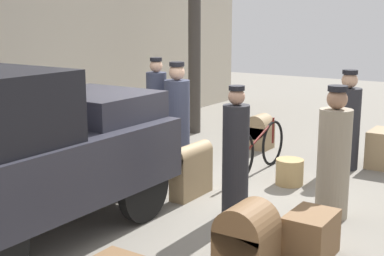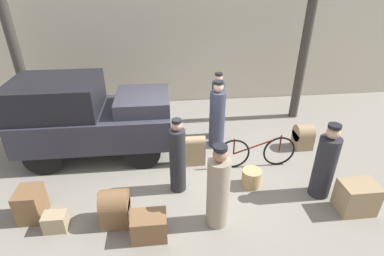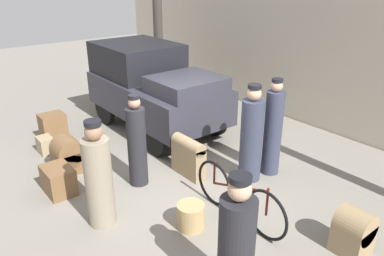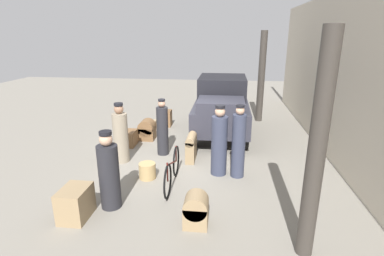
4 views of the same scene
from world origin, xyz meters
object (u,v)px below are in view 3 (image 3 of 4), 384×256
object	(u,v)px
porter_with_bicycle	(137,144)
trunk_large_brown	(53,127)
porter_carrying_trunk	(273,131)
truck	(152,85)
conductor_in_dark_uniform	(251,137)
trunk_barrel_dark	(68,155)
trunk_umber_medium	(59,180)
trunk_wicker_pale	(188,155)
porter_lifting_near_truck	(99,179)
wicker_basket	(191,216)
suitcase_small_leather	(46,145)
porter_standing_middle	(236,246)
suitcase_tan_flat	(354,231)
bicycle	(238,197)

from	to	relation	value
porter_with_bicycle	trunk_large_brown	size ratio (longest dim) A/B	2.66
porter_with_bicycle	porter_carrying_trunk	size ratio (longest dim) A/B	0.91
porter_with_bicycle	truck	bearing A→B (deg)	140.90
conductor_in_dark_uniform	trunk_barrel_dark	world-z (taller)	conductor_in_dark_uniform
trunk_umber_medium	trunk_wicker_pale	xyz separation A→B (m)	(0.90, 2.08, 0.16)
truck	porter_lifting_near_truck	world-z (taller)	truck
porter_lifting_near_truck	porter_carrying_trunk	size ratio (longest dim) A/B	0.91
wicker_basket	truck	bearing A→B (deg)	154.63
wicker_basket	trunk_barrel_dark	bearing A→B (deg)	-165.00
suitcase_small_leather	trunk_barrel_dark	bearing A→B (deg)	4.69
trunk_umber_medium	trunk_large_brown	size ratio (longest dim) A/B	0.98
truck	conductor_in_dark_uniform	distance (m)	3.12
porter_lifting_near_truck	trunk_umber_medium	world-z (taller)	porter_lifting_near_truck
porter_carrying_trunk	trunk_large_brown	xyz separation A→B (m)	(-3.93, -2.64, -0.53)
conductor_in_dark_uniform	trunk_barrel_dark	size ratio (longest dim) A/B	2.61
truck	suitcase_small_leather	xyz separation A→B (m)	(-0.23, -2.51, -0.88)
suitcase_small_leather	porter_with_bicycle	bearing A→B (deg)	21.47
porter_standing_middle	suitcase_tan_flat	size ratio (longest dim) A/B	2.49
trunk_barrel_dark	trunk_wicker_pale	world-z (taller)	trunk_wicker_pale
conductor_in_dark_uniform	truck	bearing A→B (deg)	-179.62
conductor_in_dark_uniform	suitcase_tan_flat	bearing A→B (deg)	-8.87
truck	trunk_umber_medium	xyz separation A→B (m)	(1.43, -2.85, -0.82)
truck	bicycle	size ratio (longest dim) A/B	1.92
suitcase_small_leather	truck	bearing A→B (deg)	84.80
truck	bicycle	bearing A→B (deg)	-14.82
bicycle	porter_carrying_trunk	world-z (taller)	porter_carrying_trunk
suitcase_tan_flat	wicker_basket	bearing A→B (deg)	-141.79
porter_standing_middle	trunk_large_brown	size ratio (longest dim) A/B	2.62
wicker_basket	porter_with_bicycle	distance (m)	1.66
conductor_in_dark_uniform	porter_standing_middle	xyz separation A→B (m)	(1.76, -2.12, -0.08)
suitcase_tan_flat	trunk_wicker_pale	world-z (taller)	trunk_wicker_pale
wicker_basket	porter_carrying_trunk	distance (m)	2.30
suitcase_small_leather	porter_lifting_near_truck	bearing A→B (deg)	-2.66
porter_standing_middle	porter_with_bicycle	world-z (taller)	porter_with_bicycle
porter_with_bicycle	trunk_large_brown	bearing A→B (deg)	-169.26
wicker_basket	porter_lifting_near_truck	distance (m)	1.44
trunk_barrel_dark	truck	bearing A→B (deg)	108.60
conductor_in_dark_uniform	suitcase_small_leather	bearing A→B (deg)	-142.82
porter_carrying_trunk	suitcase_small_leather	xyz separation A→B (m)	(-3.42, -3.00, -0.67)
trunk_large_brown	porter_standing_middle	bearing A→B (deg)	0.58
conductor_in_dark_uniform	porter_lifting_near_truck	world-z (taller)	conductor_in_dark_uniform
porter_lifting_near_truck	porter_standing_middle	bearing A→B (deg)	13.86
porter_lifting_near_truck	trunk_wicker_pale	bearing A→B (deg)	99.57
conductor_in_dark_uniform	porter_standing_middle	size ratio (longest dim) A/B	1.09
trunk_barrel_dark	suitcase_tan_flat	bearing A→B (deg)	25.13
porter_carrying_trunk	trunk_wicker_pale	size ratio (longest dim) A/B	2.45
wicker_basket	porter_carrying_trunk	size ratio (longest dim) A/B	0.23
wicker_basket	conductor_in_dark_uniform	distance (m)	1.87
bicycle	porter_standing_middle	world-z (taller)	porter_standing_middle
conductor_in_dark_uniform	trunk_wicker_pale	distance (m)	1.18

